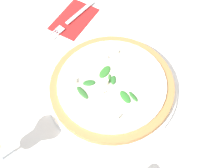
# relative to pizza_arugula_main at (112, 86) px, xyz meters

# --- Properties ---
(ground_plane) EXTENTS (6.00, 6.00, 0.00)m
(ground_plane) POSITION_rel_pizza_arugula_main_xyz_m (0.04, -0.01, -0.02)
(ground_plane) COLOR silver
(pizza_arugula_main) EXTENTS (0.37, 0.37, 0.05)m
(pizza_arugula_main) POSITION_rel_pizza_arugula_main_xyz_m (0.00, 0.00, 0.00)
(pizza_arugula_main) COLOR white
(pizza_arugula_main) RESTS_ON ground_plane
(napkin) EXTENTS (0.18, 0.13, 0.01)m
(napkin) POSITION_rel_pizza_arugula_main_xyz_m (-0.12, -0.28, -0.01)
(napkin) COLOR #B21E1E
(napkin) RESTS_ON ground_plane
(fork) EXTENTS (0.21, 0.03, 0.00)m
(fork) POSITION_rel_pizza_arugula_main_xyz_m (-0.11, -0.28, -0.01)
(fork) COLOR silver
(fork) RESTS_ON ground_plane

